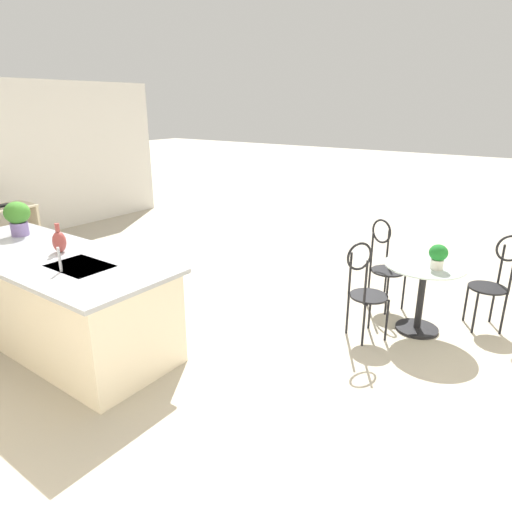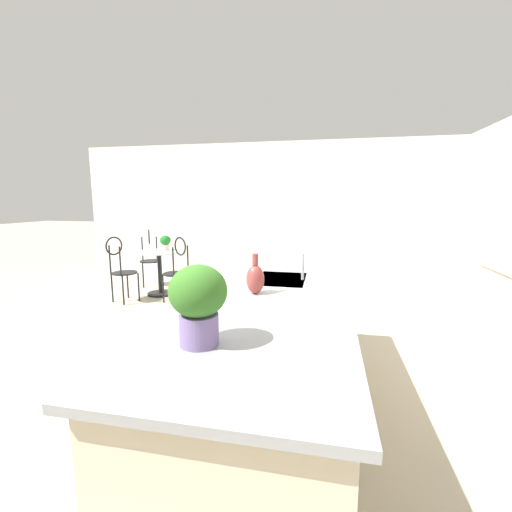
# 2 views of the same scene
# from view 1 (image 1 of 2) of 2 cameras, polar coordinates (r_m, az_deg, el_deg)

# --- Properties ---
(ground_plane) EXTENTS (40.00, 40.00, 0.00)m
(ground_plane) POSITION_cam_1_polar(r_m,az_deg,el_deg) (5.28, -14.08, -7.50)
(ground_plane) COLOR #B2A893
(kitchen_island) EXTENTS (2.80, 1.06, 0.92)m
(kitchen_island) POSITION_cam_1_polar(r_m,az_deg,el_deg) (4.89, -24.40, -4.86)
(kitchen_island) COLOR beige
(kitchen_island) RESTS_ON ground
(bistro_table) EXTENTS (0.80, 0.80, 0.74)m
(bistro_table) POSITION_cam_1_polar(r_m,az_deg,el_deg) (4.96, 20.33, -4.24)
(bistro_table) COLOR black
(bistro_table) RESTS_ON ground
(chair_near_window) EXTENTS (0.52, 0.52, 1.04)m
(chair_near_window) POSITION_cam_1_polar(r_m,az_deg,el_deg) (4.58, 13.69, -3.79)
(chair_near_window) COLOR black
(chair_near_window) RESTS_ON ground
(chair_by_island) EXTENTS (0.52, 0.52, 1.04)m
(chair_by_island) POSITION_cam_1_polar(r_m,az_deg,el_deg) (5.28, 28.17, -2.49)
(chair_by_island) COLOR black
(chair_by_island) RESTS_ON ground
(chair_toward_desk) EXTENTS (0.52, 0.50, 1.04)m
(chair_toward_desk) POSITION_cam_1_polar(r_m,az_deg,el_deg) (5.39, 16.10, -0.53)
(chair_toward_desk) COLOR black
(chair_toward_desk) RESTS_ON ground
(sink_faucet) EXTENTS (0.02, 0.02, 0.22)m
(sink_faucet) POSITION_cam_1_polar(r_m,az_deg,el_deg) (4.17, -23.73, -0.41)
(sink_faucet) COLOR #B2B5BA
(sink_faucet) RESTS_ON kitchen_island
(potted_plant_on_table) EXTENTS (0.18, 0.18, 0.25)m
(potted_plant_on_table) POSITION_cam_1_polar(r_m,az_deg,el_deg) (4.73, 22.18, 0.09)
(potted_plant_on_table) COLOR beige
(potted_plant_on_table) RESTS_ON bistro_table
(potted_plant_counter_far) EXTENTS (0.27, 0.27, 0.37)m
(potted_plant_counter_far) POSITION_cam_1_polar(r_m,az_deg,el_deg) (5.51, -28.09, 4.49)
(potted_plant_counter_far) COLOR #7A669E
(potted_plant_counter_far) RESTS_ON kitchen_island
(vase_on_counter) EXTENTS (0.13, 0.13, 0.29)m
(vase_on_counter) POSITION_cam_1_polar(r_m,az_deg,el_deg) (4.73, -23.77, 1.73)
(vase_on_counter) COLOR #993D38
(vase_on_counter) RESTS_ON kitchen_island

